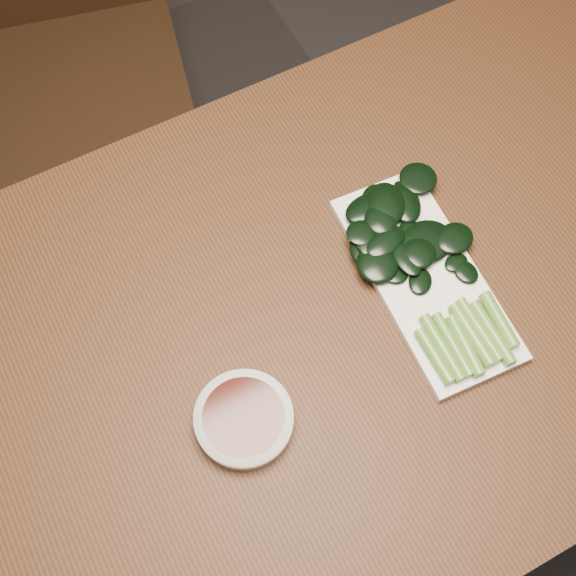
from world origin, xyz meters
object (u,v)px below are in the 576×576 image
at_px(sauce_bowl, 244,419).
at_px(gai_lan, 414,256).
at_px(table, 310,343).
at_px(chair_far, 63,46).
at_px(serving_plate, 426,278).

bearing_deg(sauce_bowl, gai_lan, 16.94).
relative_size(table, sauce_bowl, 11.16).
height_order(table, chair_far, chair_far).
relative_size(serving_plate, gai_lan, 1.01).
relative_size(chair_far, gai_lan, 2.69).
bearing_deg(serving_plate, chair_far, 106.51).
bearing_deg(serving_plate, sauce_bowl, -168.47).
height_order(serving_plate, gai_lan, gai_lan).
distance_m(table, gai_lan, 0.19).
bearing_deg(chair_far, sauce_bowl, -79.42).
relative_size(table, chair_far, 1.57).
relative_size(chair_far, sauce_bowl, 7.10).
bearing_deg(table, sauce_bowl, -150.13).
relative_size(table, gai_lan, 4.23).
bearing_deg(table, chair_far, 96.11).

